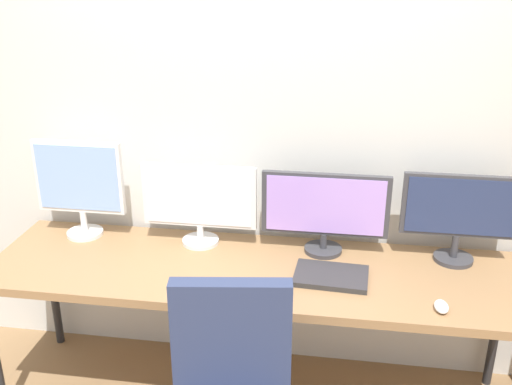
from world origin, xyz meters
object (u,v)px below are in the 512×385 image
at_px(computer_mouse, 441,306).
at_px(laptop_closed, 331,276).
at_px(desk, 254,277).
at_px(monitor_center_right, 325,209).
at_px(monitor_far_left, 79,184).
at_px(monitor_center_left, 199,201).
at_px(keyboard_main, 246,293).
at_px(monitor_far_right, 460,212).

relative_size(computer_mouse, laptop_closed, 0.30).
relative_size(desk, laptop_closed, 7.65).
bearing_deg(monitor_center_right, monitor_far_left, -180.00).
distance_m(monitor_center_left, computer_mouse, 1.19).
xyz_separation_m(desk, laptop_closed, (0.35, -0.04, 0.06)).
distance_m(desk, monitor_center_right, 0.46).
height_order(monitor_center_left, keyboard_main, monitor_center_left).
distance_m(monitor_center_right, keyboard_main, 0.57).
bearing_deg(monitor_center_right, laptop_closed, -79.68).
height_order(monitor_center_right, computer_mouse, monitor_center_right).
bearing_deg(monitor_far_left, laptop_closed, -11.45).
xyz_separation_m(desk, monitor_far_left, (-0.90, 0.21, 0.33)).
bearing_deg(monitor_center_left, monitor_center_right, 0.00).
xyz_separation_m(desk, keyboard_main, (0.00, -0.23, 0.06)).
bearing_deg(keyboard_main, monitor_center_right, 55.72).
height_order(desk, monitor_far_left, monitor_far_left).
height_order(keyboard_main, computer_mouse, computer_mouse).
relative_size(monitor_far_right, keyboard_main, 1.45).
bearing_deg(computer_mouse, desk, 164.17).
relative_size(desk, monitor_far_left, 4.95).
bearing_deg(monitor_far_right, monitor_far_left, 180.00).
relative_size(monitor_far_left, monitor_center_right, 0.83).
bearing_deg(monitor_far_left, keyboard_main, -26.06).
bearing_deg(monitor_center_right, desk, -144.84).
bearing_deg(monitor_center_left, keyboard_main, -55.72).
relative_size(monitor_center_left, monitor_far_right, 1.08).
xyz_separation_m(monitor_center_left, keyboard_main, (0.30, -0.44, -0.21)).
xyz_separation_m(monitor_center_right, keyboard_main, (-0.30, -0.44, -0.21)).
height_order(monitor_center_left, monitor_center_right, monitor_center_left).
bearing_deg(desk, laptop_closed, -6.76).
xyz_separation_m(monitor_far_right, laptop_closed, (-0.56, -0.25, -0.23)).
bearing_deg(monitor_far_right, laptop_closed, -155.52).
bearing_deg(monitor_far_left, desk, -13.21).
bearing_deg(keyboard_main, desk, 90.00).
xyz_separation_m(monitor_far_left, keyboard_main, (0.90, -0.44, -0.27)).
bearing_deg(monitor_far_left, monitor_center_right, 0.00).
relative_size(monitor_far_left, monitor_center_left, 0.89).
height_order(desk, laptop_closed, laptop_closed).
bearing_deg(monitor_center_right, keyboard_main, -124.28).
xyz_separation_m(monitor_far_left, computer_mouse, (1.70, -0.44, -0.26)).
height_order(desk, keyboard_main, keyboard_main).
distance_m(desk, monitor_center_left, 0.46).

